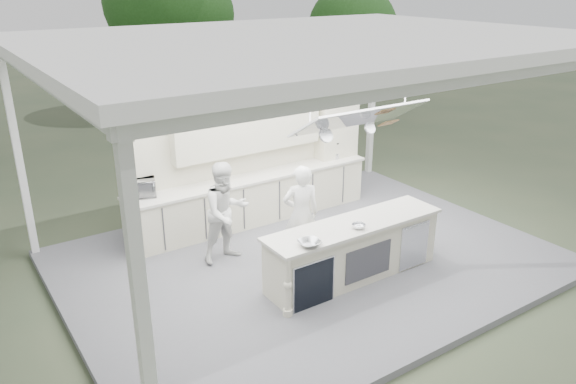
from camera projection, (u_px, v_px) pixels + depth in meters
ground at (310, 264)px, 9.76m from camera, size 90.00×90.00×0.00m
stage_deck at (310, 261)px, 9.74m from camera, size 8.00×6.00×0.12m
tent at (314, 45)px, 8.41m from camera, size 8.20×6.20×3.86m
demo_island at (353, 251)px, 8.93m from camera, size 3.10×0.79×0.95m
back_counter at (253, 198)px, 11.01m from camera, size 5.08×0.72×0.95m
back_wall_unit at (266, 144)px, 11.06m from camera, size 5.05×0.48×2.25m
tree_cluster at (107, 27)px, 16.05m from camera, size 19.55×9.40×5.85m
head_chef at (301, 214)px, 9.34m from camera, size 0.73×0.60×1.70m
sous_chef at (226, 212)px, 9.38m from camera, size 0.88×0.71×1.74m
toaster_oven at (139, 188)px, 9.78m from camera, size 0.65×0.53×0.31m
bowl_large at (310, 243)px, 8.02m from camera, size 0.35×0.35×0.08m
bowl_small at (359, 226)px, 8.58m from camera, size 0.25×0.25×0.07m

